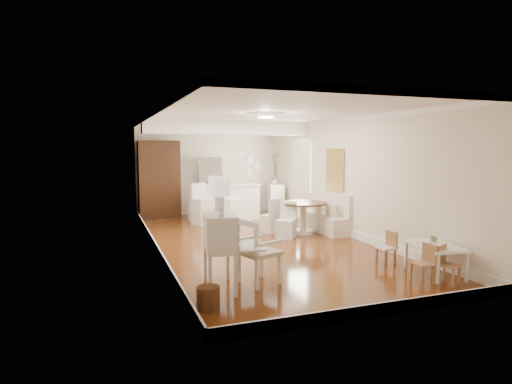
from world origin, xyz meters
TOP-DOWN VIEW (x-y plane):
  - room at (0.04, 0.32)m, footprint 9.00×9.04m
  - secretary_bureau at (-1.62, -2.77)m, footprint 1.01×1.03m
  - gustavian_armchair at (-0.98, -2.73)m, footprint 0.74×0.74m
  - wicker_basket at (-1.98, -3.52)m, footprint 0.39×0.39m
  - kids_table at (1.90, -3.30)m, footprint 0.76×1.09m
  - kids_chair_a at (1.42, -3.57)m, footprint 0.30×0.30m
  - kids_chair_b at (1.57, -2.46)m, footprint 0.31×0.31m
  - kids_chair_c at (1.77, -3.74)m, footprint 0.38×0.38m
  - banquette at (1.99, 0.50)m, footprint 0.52×1.60m
  - dining_table at (1.36, 0.50)m, footprint 1.48×1.48m
  - slip_chair_near at (0.78, 0.20)m, footprint 0.57×0.58m
  - slip_chair_far at (0.70, 0.91)m, footprint 0.51×0.52m
  - breakfast_counter at (0.10, 3.10)m, footprint 2.05×0.65m
  - bar_stool_left at (-0.66, 2.54)m, footprint 0.60×0.60m
  - bar_stool_right at (0.31, 2.87)m, footprint 0.46×0.46m
  - pantry_cabinet at (-1.60, 4.18)m, footprint 1.20×0.60m
  - fridge at (0.30, 4.15)m, footprint 0.75×0.65m
  - sideboard at (1.99, 3.75)m, footprint 0.66×1.06m
  - pencil_cup at (2.02, -3.12)m, footprint 0.14×0.14m
  - branch_vase at (1.96, 3.74)m, footprint 0.21×0.21m

SIDE VIEW (x-z plane):
  - wicker_basket at x=-1.98m, z-range 0.00..0.30m
  - kids_table at x=1.90m, z-range 0.00..0.51m
  - kids_chair_b at x=1.57m, z-range 0.00..0.59m
  - kids_chair_c at x=1.77m, z-range 0.00..0.60m
  - kids_chair_a at x=1.42m, z-range 0.00..0.61m
  - dining_table at x=1.36m, z-range 0.00..0.78m
  - slip_chair_near at x=0.78m, z-range 0.00..0.84m
  - slip_chair_far at x=0.70m, z-range 0.00..0.86m
  - sideboard at x=1.99m, z-range 0.00..0.94m
  - banquette at x=1.99m, z-range 0.00..0.98m
  - gustavian_armchair at x=-0.98m, z-range 0.00..1.01m
  - bar_stool_right at x=0.31m, z-range 0.00..1.03m
  - breakfast_counter at x=0.10m, z-range 0.00..1.03m
  - pencil_cup at x=2.02m, z-range 0.51..0.60m
  - bar_stool_left at x=-0.66m, z-range 0.00..1.13m
  - secretary_bureau at x=-1.62m, z-range 0.00..1.14m
  - fridge at x=0.30m, z-range 0.00..1.80m
  - branch_vase at x=1.96m, z-range 0.94..1.12m
  - pantry_cabinet at x=-1.60m, z-range 0.00..2.30m
  - room at x=0.04m, z-range 0.57..3.39m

